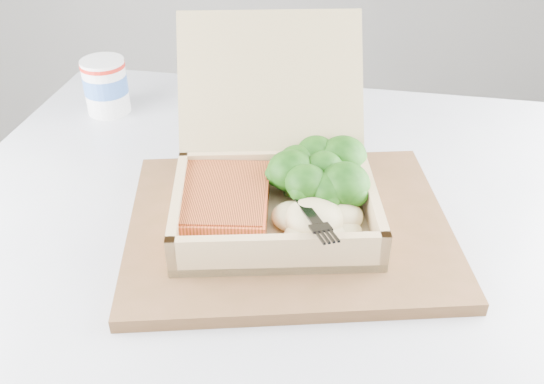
{
  "coord_description": "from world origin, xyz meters",
  "views": [
    {
      "loc": [
        -0.07,
        -0.08,
        1.16
      ],
      "look_at": [
        0.0,
        0.46,
        0.78
      ],
      "focal_mm": 40.0,
      "sensor_mm": 36.0,
      "label": 1
    }
  ],
  "objects": [
    {
      "name": "cafe_table",
      "position": [
        -0.0,
        0.44,
        0.55
      ],
      "size": [
        1.03,
        1.03,
        0.74
      ],
      "rotation": [
        0.0,
        0.0,
        -0.32
      ],
      "color": "black",
      "rests_on": "floor"
    },
    {
      "name": "paper_cup",
      "position": [
        -0.2,
        0.78,
        0.78
      ],
      "size": [
        0.07,
        0.07,
        0.08
      ],
      "color": "silver",
      "rests_on": "cafe_table"
    },
    {
      "name": "serving_tray",
      "position": [
        0.02,
        0.45,
        0.74
      ],
      "size": [
        0.37,
        0.31,
        0.02
      ],
      "primitive_type": "cube",
      "rotation": [
        0.0,
        0.0,
        -0.07
      ],
      "color": "brown",
      "rests_on": "cafe_table"
    },
    {
      "name": "broccoli_pile",
      "position": [
        0.06,
        0.48,
        0.78
      ],
      "size": [
        0.13,
        0.13,
        0.05
      ],
      "primitive_type": null,
      "color": "#2A7018",
      "rests_on": "takeout_container"
    },
    {
      "name": "salmon_fillet",
      "position": [
        -0.05,
        0.46,
        0.78
      ],
      "size": [
        0.12,
        0.14,
        0.03
      ],
      "primitive_type": "cube",
      "rotation": [
        0.0,
        0.0,
        -0.17
      ],
      "color": "#FD5D31",
      "rests_on": "takeout_container"
    },
    {
      "name": "receipt",
      "position": [
        0.07,
        0.62,
        0.74
      ],
      "size": [
        0.11,
        0.15,
        0.0
      ],
      "primitive_type": "cube",
      "rotation": [
        0.0,
        0.0,
        -0.31
      ],
      "color": "white",
      "rests_on": "cafe_table"
    },
    {
      "name": "takeout_container",
      "position": [
        0.01,
        0.49,
        0.8
      ],
      "size": [
        0.24,
        0.29,
        0.18
      ],
      "rotation": [
        0.0,
        0.0,
        -0.1
      ],
      "color": "tan",
      "rests_on": "serving_tray"
    },
    {
      "name": "plastic_fork",
      "position": [
        0.03,
        0.44,
        0.79
      ],
      "size": [
        0.03,
        0.14,
        0.02
      ],
      "rotation": [
        0.0,
        0.0,
        3.25
      ],
      "color": "black",
      "rests_on": "mashed_potatoes"
    },
    {
      "name": "mashed_potatoes",
      "position": [
        0.04,
        0.42,
        0.78
      ],
      "size": [
        0.1,
        0.09,
        0.03
      ],
      "primitive_type": "ellipsoid",
      "color": "beige",
      "rests_on": "takeout_container"
    }
  ]
}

